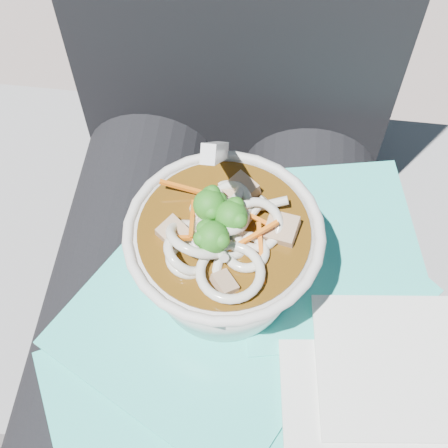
# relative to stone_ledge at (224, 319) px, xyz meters

# --- Properties ---
(stone_ledge) EXTENTS (1.00, 0.51, 0.42)m
(stone_ledge) POSITION_rel_stone_ledge_xyz_m (0.00, 0.00, 0.00)
(stone_ledge) COLOR slate
(stone_ledge) RESTS_ON ground
(lap) EXTENTS (0.35, 0.48, 0.16)m
(lap) POSITION_rel_stone_ledge_xyz_m (0.00, -0.15, 0.29)
(lap) COLOR black
(lap) RESTS_ON stone_ledge
(person_body) EXTENTS (0.34, 0.94, 0.98)m
(person_body) POSITION_rel_stone_ledge_xyz_m (0.00, -0.06, 0.32)
(person_body) COLOR black
(person_body) RESTS_ON ground
(plastic_bag) EXTENTS (0.38, 0.37, 0.02)m
(plastic_bag) POSITION_rel_stone_ledge_xyz_m (0.05, -0.16, 0.38)
(plastic_bag) COLOR #31CDBE
(plastic_bag) RESTS_ON lap
(napkins) EXTENTS (0.17, 0.20, 0.01)m
(napkins) POSITION_rel_stone_ledge_xyz_m (0.15, -0.22, 0.39)
(napkins) COLOR white
(napkins) RESTS_ON plastic_bag
(udon_bowl) EXTENTS (0.17, 0.17, 0.20)m
(udon_bowl) POSITION_rel_stone_ledge_xyz_m (0.01, -0.13, 0.44)
(udon_bowl) COLOR silver
(udon_bowl) RESTS_ON plastic_bag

